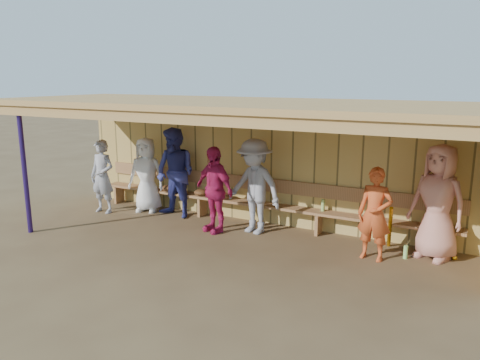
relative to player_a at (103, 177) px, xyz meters
The scene contains 11 objects.
ground 3.44m from the player_a, ahead, with size 90.00×90.00×0.00m, color brown.
player_a is the anchor object (origin of this frame).
player_b 0.94m from the player_a, 33.57° to the left, with size 0.80×0.52×1.63m, color white.
player_c 1.67m from the player_a, 16.11° to the left, with size 0.91×0.71×1.88m, color navy.
player_d 2.80m from the player_a, ahead, with size 0.96×0.40×1.64m, color #BC1E55.
player_e 3.52m from the player_a, ahead, with size 1.16×0.66×1.79m, color #94949C.
player_g 5.80m from the player_a, ahead, with size 0.55×0.36×1.51m, color #CC4D20.
player_h 6.69m from the player_a, ahead, with size 0.92×0.60×1.88m, color tan.
dugout_structure 3.85m from the player_a, ahead, with size 8.80×3.20×2.50m.
bench 3.44m from the player_a, 13.89° to the left, with size 7.60×0.34×0.93m.
dugout_equipment 2.83m from the player_a, 14.30° to the left, with size 5.97×0.62×0.80m.
Camera 1 is at (3.92, -7.04, 2.89)m, focal length 35.00 mm.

